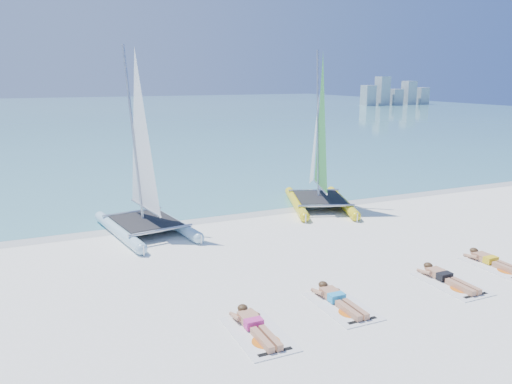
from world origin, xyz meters
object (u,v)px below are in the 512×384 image
(catamaran_blue, at_px, (142,176))
(towel_d, at_px, (497,267))
(catamaran_yellow, at_px, (318,156))
(towel_c, at_px, (451,284))
(towel_b, at_px, (342,306))
(sunbather_a, at_px, (254,324))
(sunbather_c, at_px, (446,277))
(sunbather_b, at_px, (338,298))
(towel_a, at_px, (258,334))
(sunbather_d, at_px, (492,260))

(catamaran_blue, bearing_deg, towel_d, -50.67)
(catamaran_yellow, height_order, towel_c, catamaran_yellow)
(towel_b, bearing_deg, sunbather_a, -175.90)
(towel_c, bearing_deg, catamaran_yellow, 82.45)
(sunbather_c, bearing_deg, towel_c, -90.00)
(catamaran_blue, relative_size, catamaran_yellow, 1.00)
(catamaran_yellow, xyz_separation_m, sunbather_c, (-1.09, -8.00, -1.84))
(towel_b, bearing_deg, sunbather_c, 2.32)
(towel_b, distance_m, sunbather_b, 0.22)
(towel_a, xyz_separation_m, sunbather_d, (7.34, 0.83, 0.11))
(sunbather_d, bearing_deg, towel_a, -173.52)
(sunbather_b, height_order, towel_c, sunbather_b)
(catamaran_blue, distance_m, towel_a, 7.96)
(towel_c, relative_size, sunbather_c, 1.07)
(towel_a, distance_m, sunbather_d, 7.39)
(catamaran_yellow, relative_size, sunbather_a, 3.60)
(catamaran_yellow, xyz_separation_m, sunbather_d, (0.91, -7.64, -1.84))
(catamaran_yellow, height_order, towel_d, catamaran_yellow)
(towel_b, height_order, towel_c, same)
(sunbather_a, relative_size, towel_d, 0.93)
(catamaran_blue, distance_m, sunbather_d, 10.67)
(towel_c, relative_size, towel_d, 1.00)
(sunbather_b, xyz_separation_m, towel_c, (3.14, -0.26, -0.11))
(catamaran_blue, bearing_deg, towel_b, -78.06)
(sunbather_c, xyz_separation_m, sunbather_d, (2.00, 0.36, 0.00))
(catamaran_yellow, xyz_separation_m, towel_a, (-6.43, -8.48, -1.95))
(catamaran_blue, relative_size, towel_a, 3.36)
(towel_b, distance_m, towel_d, 5.15)
(towel_a, height_order, towel_c, same)
(towel_c, xyz_separation_m, sunbather_d, (2.00, 0.55, 0.11))
(catamaran_yellow, height_order, sunbather_c, catamaran_yellow)
(catamaran_blue, height_order, sunbather_a, catamaran_blue)
(towel_b, relative_size, towel_c, 1.00)
(sunbather_d, bearing_deg, catamaran_blue, 139.17)
(sunbather_a, relative_size, towel_c, 0.93)
(catamaran_blue, xyz_separation_m, sunbather_a, (0.62, -7.53, -1.74))
(sunbather_b, xyz_separation_m, sunbather_d, (5.14, 0.29, 0.00))
(towel_a, relative_size, sunbather_a, 1.07)
(towel_c, bearing_deg, towel_a, -176.94)
(catamaran_yellow, height_order, towel_b, catamaran_yellow)
(catamaran_blue, distance_m, catamaran_yellow, 7.10)
(towel_d, bearing_deg, towel_a, -175.01)
(towel_b, xyz_separation_m, towel_d, (5.14, 0.29, 0.00))
(towel_a, bearing_deg, sunbather_a, 90.00)
(catamaran_blue, height_order, sunbather_c, catamaran_blue)
(towel_b, height_order, sunbather_c, sunbather_c)
(catamaran_blue, xyz_separation_m, towel_b, (2.83, -7.37, -1.84))
(catamaran_yellow, distance_m, towel_b, 9.37)
(towel_a, bearing_deg, towel_c, 3.06)
(catamaran_yellow, height_order, towel_a, catamaran_yellow)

